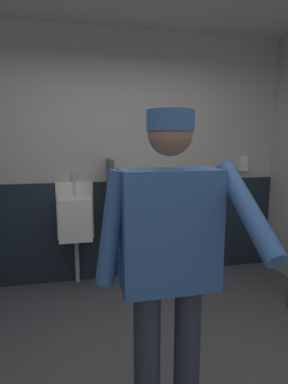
{
  "coord_description": "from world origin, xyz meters",
  "views": [
    {
      "loc": [
        -0.45,
        -1.69,
        1.6
      ],
      "look_at": [
        -0.01,
        0.33,
        1.25
      ],
      "focal_mm": 29.05,
      "sensor_mm": 36.0,
      "label": 1
    }
  ],
  "objects": [
    {
      "name": "person",
      "position": [
        -0.01,
        -0.28,
        1.03
      ],
      "size": [
        0.7,
        0.6,
        1.73
      ],
      "color": "#2D3342",
      "rests_on": "ground_plane"
    },
    {
      "name": "privacy_divider_panel",
      "position": [
        -0.1,
        1.56,
        0.95
      ],
      "size": [
        0.04,
        0.4,
        0.9
      ],
      "primitive_type": "cube",
      "color": "#4C4C51"
    },
    {
      "name": "wainscot_band_back",
      "position": [
        0.0,
        1.78,
        0.57
      ],
      "size": [
        3.9,
        0.03,
        1.13
      ],
      "primitive_type": "cube",
      "color": "#19232D",
      "rests_on": "ground_plane"
    },
    {
      "name": "soap_dispenser",
      "position": [
        1.55,
        1.75,
        1.31
      ],
      "size": [
        0.1,
        0.07,
        0.18
      ],
      "primitive_type": "cube",
      "color": "silver"
    },
    {
      "name": "wall_back",
      "position": [
        0.0,
        1.85,
        1.39
      ],
      "size": [
        4.5,
        0.12,
        2.78
      ],
      "primitive_type": "cube",
      "color": "#B2B2AD",
      "rests_on": "ground_plane"
    },
    {
      "name": "urinal_left",
      "position": [
        -0.47,
        1.63,
        0.78
      ],
      "size": [
        0.4,
        0.34,
        1.24
      ],
      "color": "white",
      "rests_on": "ground_plane"
    },
    {
      "name": "urinal_middle",
      "position": [
        0.28,
        1.63,
        0.78
      ],
      "size": [
        0.4,
        0.34,
        1.24
      ],
      "color": "white",
      "rests_on": "ground_plane"
    }
  ]
}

